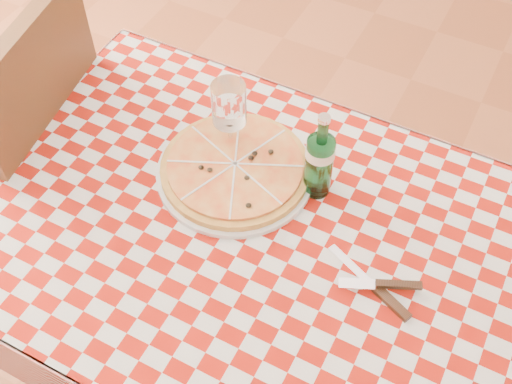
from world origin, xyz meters
TOP-DOWN VIEW (x-y plane):
  - dining_table at (0.00, 0.00)m, footprint 1.20×0.80m
  - tablecloth at (0.00, 0.00)m, footprint 1.30×0.90m
  - chair_far at (-0.74, 0.07)m, footprint 0.53×0.53m
  - pizza_plate at (-0.11, 0.13)m, footprint 0.47×0.47m
  - water_bottle at (0.08, 0.17)m, footprint 0.07×0.07m
  - wine_glass at (-0.16, 0.19)m, footprint 0.10×0.10m
  - cutlery at (0.29, -0.01)m, footprint 0.25×0.21m

SIDE VIEW (x-z plane):
  - chair_far at x=-0.74m, z-range 0.07..1.09m
  - dining_table at x=0.00m, z-range 0.28..1.03m
  - tablecloth at x=0.00m, z-range 0.75..0.76m
  - cutlery at x=0.29m, z-range 0.76..0.78m
  - pizza_plate at x=-0.11m, z-range 0.76..0.81m
  - wine_glass at x=-0.16m, z-range 0.76..0.96m
  - water_bottle at x=0.08m, z-range 0.76..0.99m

